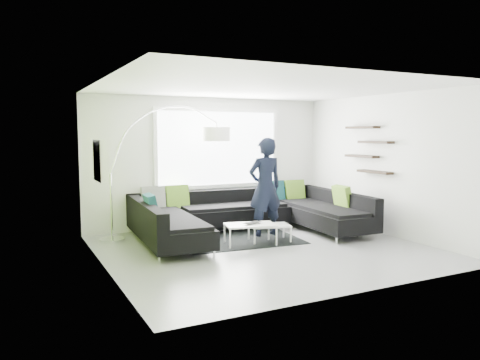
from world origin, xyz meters
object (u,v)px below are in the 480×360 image
arc_lamp (110,173)px  side_table (356,222)px  coffee_table (260,233)px  person (265,187)px  laptop (254,223)px  sectional_sofa (250,216)px

arc_lamp → side_table: size_ratio=5.15×
arc_lamp → side_table: bearing=-11.5°
coffee_table → person: size_ratio=0.60×
laptop → person: bearing=28.0°
sectional_sofa → laptop: bearing=-108.0°
side_table → coffee_table: bearing=173.4°
sectional_sofa → side_table: size_ratio=9.00×
person → laptop: 0.99m
coffee_table → sectional_sofa: bearing=93.6°
coffee_table → person: (0.39, 0.51, 0.78)m
sectional_sofa → side_table: 2.14m
side_table → laptop: bearing=175.9°
coffee_table → arc_lamp: (-2.42, 1.38, 1.09)m
sectional_sofa → person: person is taller
person → side_table: bearing=156.3°
arc_lamp → person: size_ratio=1.32×
arc_lamp → side_table: (4.49, -1.62, -1.03)m
coffee_table → arc_lamp: 3.00m
person → laptop: size_ratio=4.53×
coffee_table → laptop: size_ratio=2.70×
sectional_sofa → laptop: 0.71m
sectional_sofa → person: (0.30, -0.08, 0.56)m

